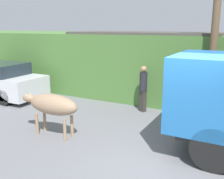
% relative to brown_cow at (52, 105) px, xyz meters
% --- Properties ---
extents(ground_plane, '(60.00, 60.00, 0.00)m').
position_rel_brown_cow_xyz_m(ground_plane, '(3.34, 0.19, -0.93)').
color(ground_plane, slate).
extents(hillside_embankment, '(32.00, 5.66, 2.80)m').
position_rel_brown_cow_xyz_m(hillside_embankment, '(3.34, 6.67, 0.46)').
color(hillside_embankment, '#4C7A38').
rests_on(hillside_embankment, ground_plane).
extents(building_backdrop, '(6.40, 2.70, 2.90)m').
position_rel_brown_cow_xyz_m(building_backdrop, '(0.77, 5.26, 0.53)').
color(building_backdrop, '#B2BCAD').
rests_on(building_backdrop, ground_plane).
extents(brown_cow, '(1.98, 0.60, 1.25)m').
position_rel_brown_cow_xyz_m(brown_cow, '(0.00, 0.00, 0.00)').
color(brown_cow, '#9E7F60').
rests_on(brown_cow, ground_plane).
extents(pedestrian_on_hill, '(0.39, 0.39, 1.73)m').
position_rel_brown_cow_xyz_m(pedestrian_on_hill, '(1.50, 3.33, 0.04)').
color(pedestrian_on_hill, '#38332D').
rests_on(pedestrian_on_hill, ground_plane).
extents(utility_pole, '(0.90, 0.24, 5.80)m').
position_rel_brown_cow_xyz_m(utility_pole, '(3.79, 3.54, 2.07)').
color(utility_pole, brown).
rests_on(utility_pole, ground_plane).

